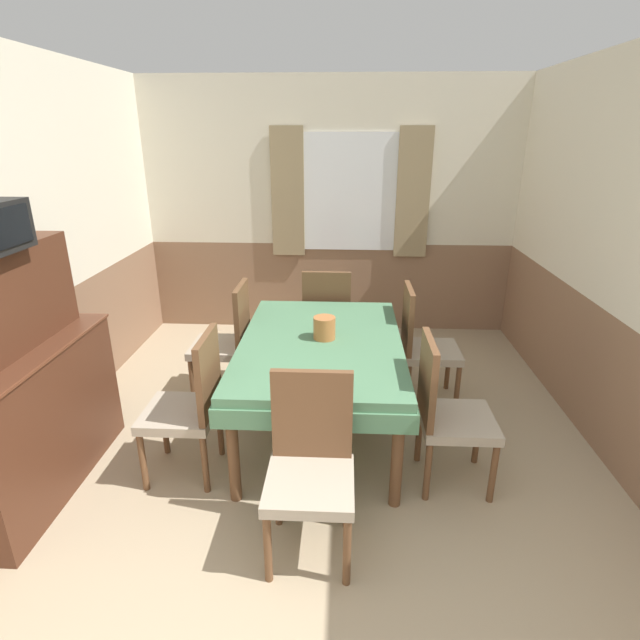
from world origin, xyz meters
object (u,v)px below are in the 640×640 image
dining_table (321,354)px  sideboard (24,394)px  chair_right_far (422,342)px  chair_left_far (228,338)px  vase (324,328)px  chair_head_near (311,462)px  chair_left_near (191,403)px  chair_right_near (446,410)px  chair_head_window (327,317)px

dining_table → sideboard: 1.84m
chair_right_far → chair_left_far: size_ratio=1.00×
chair_right_far → chair_left_far: same height
chair_right_far → vase: size_ratio=6.10×
chair_left_far → sideboard: 1.52m
chair_head_near → chair_left_near: (-0.78, 0.55, 0.00)m
chair_right_near → chair_left_far: same height
dining_table → chair_head_window: chair_head_window is taller
chair_head_window → sideboard: bearing=-134.3°
chair_left_near → sideboard: bearing=100.5°
chair_left_far → dining_table: bearing=-123.3°
chair_right_near → chair_head_window: size_ratio=1.00×
chair_head_near → dining_table: bearing=-90.0°
chair_left_far → sideboard: (-0.93, -1.19, 0.13)m
chair_head_near → chair_right_near: same height
dining_table → chair_left_far: chair_left_far is taller
dining_table → vase: (0.02, 0.04, 0.18)m
dining_table → sideboard: (-1.70, -0.68, 0.01)m
chair_right_far → dining_table: bearing=-56.7°
dining_table → chair_head_near: bearing=-90.0°
sideboard → chair_left_far: bearing=52.2°
chair_right_near → chair_head_window: (-0.78, 1.57, 0.00)m
chair_right_far → vase: (-0.76, -0.47, 0.30)m
chair_right_near → sideboard: (-2.48, -0.17, 0.13)m
chair_right_near → chair_left_far: size_ratio=1.00×
chair_head_window → chair_left_far: bearing=-144.8°
chair_right_near → vase: chair_right_near is taller
vase → chair_left_far: bearing=149.4°
chair_head_near → chair_right_far: same height
chair_right_near → chair_head_window: bearing=-153.6°
dining_table → chair_right_near: bearing=-33.3°
chair_head_near → vase: size_ratio=6.10×
chair_left_near → dining_table: bearing=-56.7°
dining_table → chair_right_near: (0.78, -0.51, -0.12)m
chair_right_near → chair_left_near: same height
chair_right_far → chair_left_far: (-1.56, 0.00, 0.00)m
sideboard → vase: bearing=22.6°
chair_left_near → chair_head_window: 1.76m
dining_table → chair_left_far: bearing=146.7°
vase → sideboard: bearing=-157.4°
chair_left_far → chair_head_near: bearing=-153.6°
chair_head_window → vase: (0.02, -1.02, 0.30)m
chair_left_far → chair_right_far: bearing=-90.0°
chair_right_far → sideboard: size_ratio=0.65×
dining_table → chair_right_near: 0.94m
chair_head_window → chair_right_near: bearing=-63.6°
chair_left_far → chair_head_window: size_ratio=1.00×
chair_head_window → chair_left_near: bearing=-116.4°
chair_right_near → chair_head_near: bearing=-54.8°
chair_left_near → chair_left_far: 1.02m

